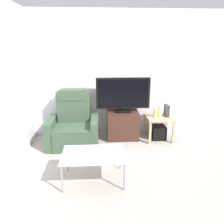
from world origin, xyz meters
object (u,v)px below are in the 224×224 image
Objects in this scene: book_leftmost at (155,112)px; cell_phone at (88,155)px; book_middle at (158,113)px; book_rightmost at (160,111)px; recliner_armchair at (73,126)px; tv_stand at (123,125)px; game_console at (167,111)px; coffee_table at (93,155)px; side_table at (159,120)px; subwoofer_box at (158,132)px; television at (123,94)px.

cell_phone is (-1.32, -1.44, -0.16)m from book_leftmost.
book_rightmost is at bearing 0.00° from book_middle.
recliner_armchair is 1.36m from cell_phone.
tv_stand reaches higher than cell_phone.
game_console reaches higher than coffee_table.
tv_stand is 1.68m from cell_phone.
recliner_armchair is 4.61× the size of book_rightmost.
coffee_table is at bearing -133.55° from side_table.
cell_phone is (-0.66, -1.54, 0.14)m from tv_stand.
recliner_armchair is 4.42× the size of game_console.
side_table is 0.25m from game_console.
subwoofer_box is at bearing -5.63° from recliner_armchair.
book_middle is at bearing -158.41° from side_table.
subwoofer_box is (-0.00, -0.00, -0.27)m from side_table.
game_console reaches higher than subwoofer_box.
tv_stand is at bearing 68.38° from coffee_table.
coffee_table is at bearing -111.38° from television.
television is 0.94m from side_table.
book_rightmost reaches higher than coffee_table.
television is at bearing 170.27° from book_leftmost.
recliner_armchair reaches higher than tv_stand.
coffee_table is (-0.59, -1.49, 0.11)m from tv_stand.
side_table is at bearing 26.57° from subwoofer_box.
game_console reaches higher than book_leftmost.
recliner_armchair reaches higher than coffee_table.
television is at bearing 90.00° from tv_stand.
book_leftmost is 1.28× the size of cell_phone.
television reaches higher than recliner_armchair.
book_middle reaches higher than coffee_table.
recliner_armchair is at bearing -175.74° from book_middle.
book_middle is 1.91m from coffee_table.
television is at bearing 2.98° from recliner_armchair.
book_leftmost reaches higher than side_table.
tv_stand reaches higher than side_table.
book_middle is (-0.05, -0.02, 0.17)m from side_table.
recliner_armchair is 1.68m from book_leftmost.
coffee_table is at bearing -82.19° from recliner_armchair.
game_console reaches higher than book_rightmost.
television is 7.31× the size of cell_phone.
television is 1.19m from recliner_armchair.
coffee_table is (0.42, -1.27, 0.03)m from recliner_armchair.
tv_stand is 0.67m from television.
side_table is at bearing 53.92° from cell_phone.
game_console is (0.14, 0.01, 0.20)m from side_table.
side_table is 0.27m from subwoofer_box.
recliner_armchair is 6.37× the size of book_middle.
cell_phone is (0.35, -1.31, 0.06)m from recliner_armchair.
tv_stand is 0.61× the size of recliner_armchair.
television is 3.85× the size of subwoofer_box.
book_rightmost is 2.03m from cell_phone.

